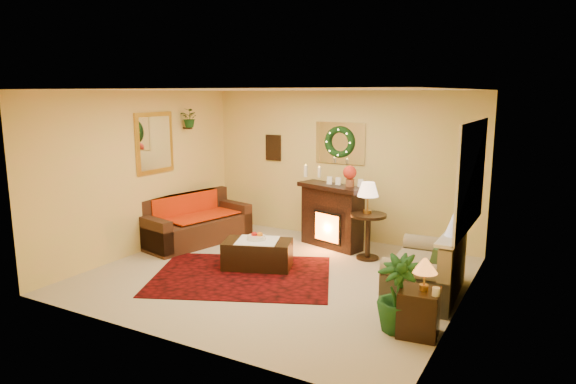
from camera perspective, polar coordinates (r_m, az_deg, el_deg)
The scene contains 31 objects.
floor at distance 7.43m, azimuth -1.32°, elevation -9.20°, with size 5.00×5.00×0.00m, color beige.
ceiling at distance 6.97m, azimuth -1.42°, elevation 11.29°, with size 5.00×5.00×0.00m, color white.
wall_back at distance 9.08m, azimuth 5.81°, elevation 2.93°, with size 5.00×5.00×0.00m, color #EFD88C.
wall_front at distance 5.31m, azimuth -13.70°, elevation -3.08°, with size 5.00×5.00×0.00m, color #EFD88C.
wall_left at distance 8.60m, azimuth -15.92°, elevation 2.12°, with size 4.50×4.50×0.00m, color #EFD88C.
wall_right at distance 6.24m, azimuth 18.91°, elevation -1.29°, with size 4.50×4.50×0.00m, color #EFD88C.
area_rug at distance 7.42m, azimuth -5.14°, elevation -9.22°, with size 2.47×1.85×0.01m, color #62180C.
sofa at distance 9.01m, azimuth -10.21°, elevation -2.89°, with size 0.84×1.90×0.82m, color brown.
red_throw at distance 9.18m, azimuth -9.77°, elevation -2.45°, with size 0.86×1.39×0.02m, color #B21D11.
fireplace at distance 8.62m, azimuth 4.91°, elevation -2.56°, with size 1.09×0.34×1.00m, color black.
poinsettia at distance 8.33m, azimuth 6.88°, elevation 2.18°, with size 0.22×0.22×0.22m, color red.
mantel_candle_a at distance 8.67m, azimuth 1.98°, elevation 2.33°, with size 0.07×0.07×0.20m, color silver.
mantel_candle_b at distance 8.56m, azimuth 3.50°, elevation 2.20°, with size 0.06×0.06×0.17m, color white.
mantel_mirror at distance 9.01m, azimuth 5.81°, elevation 5.43°, with size 0.92×0.02×0.72m, color white.
wreath at distance 8.97m, azimuth 5.71°, elevation 5.54°, with size 0.55×0.55×0.11m, color #194719.
wall_art at distance 9.63m, azimuth -1.64°, elevation 4.94°, with size 0.32×0.03×0.48m, color #381E11.
gold_mirror at distance 8.75m, azimuth -14.60°, elevation 5.30°, with size 0.03×0.84×1.00m, color gold.
hanging_plant at distance 9.20m, azimuth -10.80°, elevation 7.09°, with size 0.33×0.28×0.36m, color #194719.
loveseat at distance 6.87m, azimuth 15.04°, elevation -7.57°, with size 0.82×1.41×0.82m, color #827454.
window_frame at distance 6.73m, azimuth 19.75°, elevation 1.69°, with size 0.03×1.86×1.36m, color white.
window_glass at distance 6.73m, azimuth 19.62°, elevation 1.70°, with size 0.02×1.70×1.22m, color black.
window_sill at distance 6.88m, azimuth 18.52°, elevation -3.83°, with size 0.22×1.86×0.04m, color white.
mini_tree at distance 6.39m, azimuth 17.97°, elevation -3.34°, with size 0.21×0.21×0.32m, color silver.
sill_plant at distance 7.51m, azimuth 19.60°, elevation -1.01°, with size 0.30×0.24×0.55m, color #123B10.
side_table_round at distance 8.13m, azimuth 8.87°, elevation -5.14°, with size 0.55×0.55×0.72m, color black.
lamp_cream at distance 8.04m, azimuth 8.84°, elevation -1.23°, with size 0.33×0.33×0.50m, color #FCCC9D.
end_table_square at distance 5.79m, azimuth 14.33°, elevation -12.68°, with size 0.41×0.41×0.51m, color black.
lamp_tiffany at distance 5.63m, azimuth 14.96°, elevation -8.22°, with size 0.27×0.27×0.39m, color yellow.
coffee_table at distance 7.66m, azimuth -3.40°, elevation -6.92°, with size 0.99×0.54×0.42m, color #4E2817.
fruit_bowl at distance 7.64m, azimuth -3.52°, elevation -5.09°, with size 0.28×0.28×0.06m, color white.
floor_palm at distance 5.76m, azimuth 12.19°, elevation -10.78°, with size 1.42×1.42×2.54m, color #143B16.
Camera 1 is at (3.51, -6.02, 2.56)m, focal length 32.00 mm.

